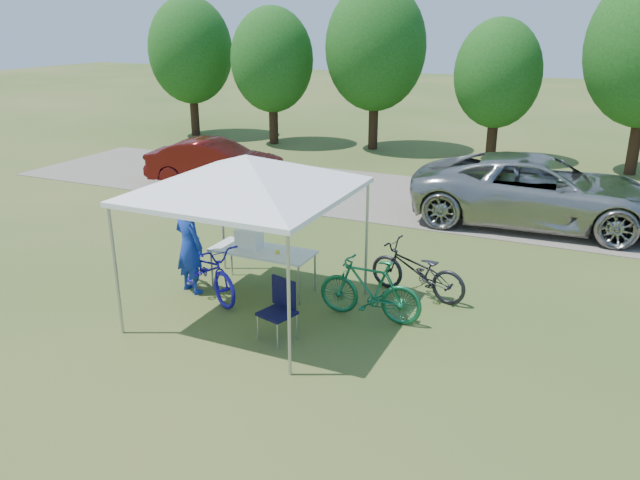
% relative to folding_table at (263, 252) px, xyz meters
% --- Properties ---
extents(ground, '(100.00, 100.00, 0.00)m').
position_rel_folding_table_xyz_m(ground, '(0.29, -0.93, -0.73)').
color(ground, '#2D5119').
rests_on(ground, ground).
extents(gravel_strip, '(24.00, 5.00, 0.02)m').
position_rel_folding_table_xyz_m(gravel_strip, '(0.29, 7.07, -0.72)').
color(gravel_strip, gray).
rests_on(gravel_strip, ground).
extents(canopy, '(4.53, 4.53, 3.00)m').
position_rel_folding_table_xyz_m(canopy, '(0.29, -0.93, 1.92)').
color(canopy, '#A5A5AA').
rests_on(canopy, ground).
extents(treeline, '(24.89, 4.28, 6.30)m').
position_rel_folding_table_xyz_m(treeline, '(-0.00, 13.12, 2.80)').
color(treeline, '#382314').
rests_on(treeline, ground).
extents(folding_table, '(1.89, 0.79, 0.78)m').
position_rel_folding_table_xyz_m(folding_table, '(0.00, 0.00, 0.00)').
color(folding_table, white).
rests_on(folding_table, ground).
extents(folding_chair, '(0.60, 0.63, 0.95)m').
position_rel_folding_table_xyz_m(folding_chair, '(1.15, -1.49, -0.17)').
color(folding_chair, black).
rests_on(folding_chair, ground).
extents(cooler, '(0.47, 0.32, 0.34)m').
position_rel_folding_table_xyz_m(cooler, '(-0.27, 0.00, 0.22)').
color(cooler, white).
rests_on(cooler, folding_table).
extents(ice_cream_cup, '(0.08, 0.08, 0.06)m').
position_rel_folding_table_xyz_m(ice_cream_cup, '(0.34, -0.05, 0.07)').
color(ice_cream_cup, yellow).
rests_on(ice_cream_cup, folding_table).
extents(cyclist, '(0.75, 0.60, 1.78)m').
position_rel_folding_table_xyz_m(cyclist, '(-1.16, -0.62, 0.16)').
color(cyclist, '#1430A4').
rests_on(cyclist, ground).
extents(bike_blue, '(2.09, 1.54, 1.05)m').
position_rel_folding_table_xyz_m(bike_blue, '(-0.79, -0.66, -0.21)').
color(bike_blue, '#1E14B2').
rests_on(bike_blue, ground).
extents(bike_green, '(1.78, 0.51, 1.07)m').
position_rel_folding_table_xyz_m(bike_green, '(2.19, -0.31, -0.20)').
color(bike_green, '#16663D').
rests_on(bike_green, ground).
extents(bike_dark, '(1.95, 1.00, 0.98)m').
position_rel_folding_table_xyz_m(bike_dark, '(2.65, 0.89, -0.25)').
color(bike_dark, black).
rests_on(bike_dark, ground).
extents(minivan, '(6.10, 3.08, 1.65)m').
position_rel_folding_table_xyz_m(minivan, '(4.12, 6.12, 0.11)').
color(minivan, '#9FA09B').
rests_on(minivan, gravel_strip).
extents(sedan, '(4.26, 2.25, 1.34)m').
position_rel_folding_table_xyz_m(sedan, '(-5.10, 6.19, -0.05)').
color(sedan, '#53100D').
rests_on(sedan, gravel_strip).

